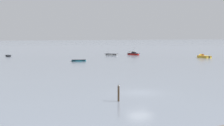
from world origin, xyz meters
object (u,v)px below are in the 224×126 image
at_px(rowboat_moored_0, 79,61).
at_px(rowboat_moored_1, 8,56).
at_px(sailboat_moored_0, 133,54).
at_px(rowboat_moored_3, 111,55).
at_px(motorboat_moored_5, 203,57).
at_px(mooring_post_left, 119,94).

height_order(rowboat_moored_0, rowboat_moored_1, rowboat_moored_1).
relative_size(sailboat_moored_0, rowboat_moored_0, 1.52).
relative_size(sailboat_moored_0, rowboat_moored_3, 1.23).
bearing_deg(sailboat_moored_0, rowboat_moored_3, -114.25).
bearing_deg(motorboat_moored_5, sailboat_moored_0, 30.75).
distance_m(rowboat_moored_0, motorboat_moored_5, 34.87).
bearing_deg(sailboat_moored_0, rowboat_moored_0, -70.83).
relative_size(rowboat_moored_0, mooring_post_left, 2.25).
height_order(sailboat_moored_0, mooring_post_left, sailboat_moored_0).
distance_m(rowboat_moored_3, motorboat_moored_5, 26.97).
bearing_deg(mooring_post_left, sailboat_moored_0, 59.03).
distance_m(sailboat_moored_0, rowboat_moored_0, 29.73).
xyz_separation_m(sailboat_moored_0, mooring_post_left, (-37.86, -63.08, 0.47)).
distance_m(rowboat_moored_0, mooring_post_left, 48.01).
relative_size(sailboat_moored_0, rowboat_moored_1, 1.52).
distance_m(rowboat_moored_1, motorboat_moored_5, 54.90).
xyz_separation_m(rowboat_moored_0, rowboat_moored_1, (-11.53, 26.96, 0.01)).
distance_m(motorboat_moored_5, mooring_post_left, 65.00).
distance_m(rowboat_moored_1, rowboat_moored_3, 30.23).
distance_m(sailboat_moored_0, motorboat_moored_5, 22.13).
height_order(rowboat_moored_0, motorboat_moored_5, motorboat_moored_5).
relative_size(rowboat_moored_3, mooring_post_left, 2.78).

